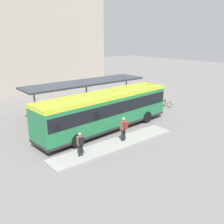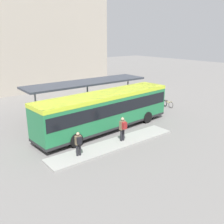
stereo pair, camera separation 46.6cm
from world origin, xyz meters
The scene contains 10 objects.
ground_plane centered at (0.00, 0.00, 0.00)m, with size 120.00×120.00×0.00m, color slate.
curb_island centered at (-1.43, -2.92, 0.06)m, with size 10.31×1.80×0.12m.
city_bus centered at (0.01, 0.00, 1.84)m, with size 12.65×3.46×3.15m.
pedestrian_waiting centered at (-4.44, -3.00, 1.05)m, with size 0.42×0.45×1.61m.
pedestrian_companion centered at (-0.65, -2.92, 1.16)m, with size 0.44×0.46×1.81m.
bicycle_yellow centered at (9.59, 1.36, 0.36)m, with size 0.48×1.63×0.71m.
bicycle_black centered at (9.43, 2.19, 0.35)m, with size 0.48×1.62×0.70m.
station_shelter centered at (1.32, 4.89, 3.12)m, with size 12.69×3.14×3.26m.
potted_planter_near_shelter centered at (-2.99, 2.13, 0.68)m, with size 0.97×0.97×1.34m.
station_building centered at (1.25, 23.37, 8.11)m, with size 23.74×12.10×16.22m.
Camera 2 is at (-11.77, -15.88, 7.57)m, focal length 40.00 mm.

